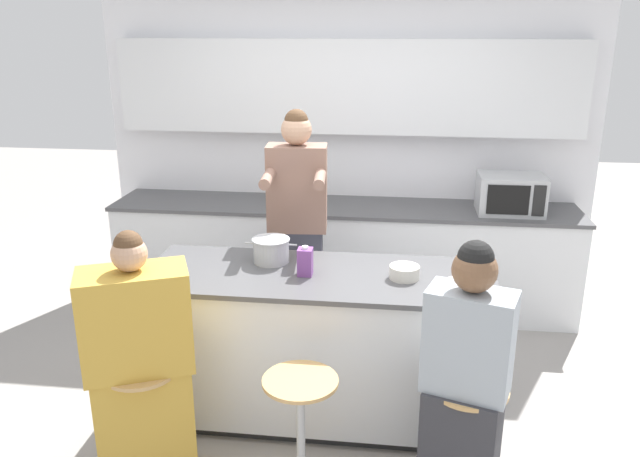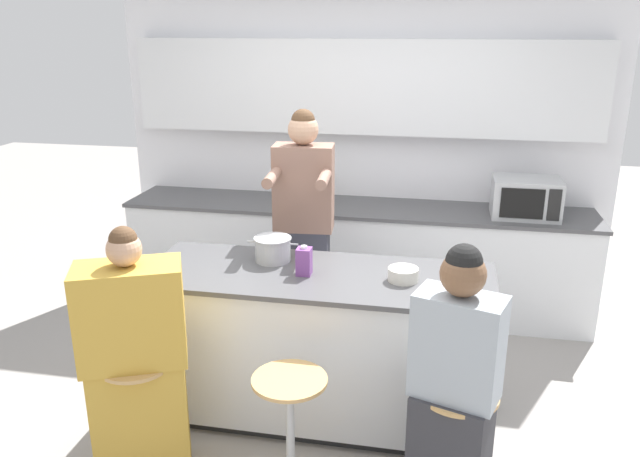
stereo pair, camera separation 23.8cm
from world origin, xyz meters
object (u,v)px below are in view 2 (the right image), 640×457
(kitchen_island, at_px, (318,344))
(potted_plant, at_px, (307,188))
(microwave, at_px, (526,198))
(bar_stool_leftmost, at_px, (141,412))
(cooking_pot, at_px, (273,249))
(juice_carton, at_px, (304,261))
(bar_stool_rightmost, at_px, (455,445))
(fruit_bowl, at_px, (403,274))
(bar_stool_center, at_px, (290,430))
(person_seated_near, at_px, (454,397))
(coffee_cup_near, at_px, (451,290))
(person_cooking, at_px, (304,240))
(person_wrapped_blanket, at_px, (136,363))

(kitchen_island, height_order, potted_plant, potted_plant)
(microwave, bearing_deg, bar_stool_leftmost, -133.51)
(cooking_pot, xyz_separation_m, juice_carton, (0.23, -0.18, 0.01))
(bar_stool_rightmost, distance_m, potted_plant, 2.64)
(bar_stool_leftmost, bearing_deg, fruit_bowl, 27.76)
(cooking_pot, bearing_deg, juice_carton, -37.65)
(bar_stool_center, height_order, fruit_bowl, fruit_bowl)
(kitchen_island, height_order, person_seated_near, person_seated_near)
(bar_stool_rightmost, height_order, coffee_cup_near, coffee_cup_near)
(bar_stool_rightmost, xyz_separation_m, coffee_cup_near, (-0.06, 0.48, 0.61))
(person_cooking, bearing_deg, microwave, 24.88)
(kitchen_island, distance_m, cooking_pot, 0.64)
(bar_stool_leftmost, distance_m, cooking_pot, 1.18)
(person_wrapped_blanket, bearing_deg, juice_carton, 18.21)
(kitchen_island, xyz_separation_m, bar_stool_leftmost, (-0.81, -0.70, -0.11))
(kitchen_island, distance_m, person_cooking, 0.82)
(person_cooking, distance_m, coffee_cup_near, 1.30)
(bar_stool_rightmost, xyz_separation_m, person_wrapped_blanket, (-1.63, -0.03, 0.28))
(potted_plant, bearing_deg, microwave, -1.31)
(person_wrapped_blanket, distance_m, cooking_pot, 1.05)
(bar_stool_rightmost, height_order, fruit_bowl, fruit_bowl)
(person_cooking, height_order, cooking_pot, person_cooking)
(person_cooking, xyz_separation_m, potted_plant, (-0.18, 0.92, 0.13))
(juice_carton, bearing_deg, kitchen_island, 22.52)
(bar_stool_center, height_order, coffee_cup_near, coffee_cup_near)
(bar_stool_leftmost, xyz_separation_m, bar_stool_rightmost, (1.63, 0.04, 0.00))
(coffee_cup_near, height_order, juice_carton, juice_carton)
(bar_stool_leftmost, height_order, potted_plant, potted_plant)
(bar_stool_rightmost, bearing_deg, person_cooking, 128.09)
(bar_stool_leftmost, height_order, bar_stool_center, same)
(fruit_bowl, bearing_deg, coffee_cup_near, -32.84)
(bar_stool_center, distance_m, person_seated_near, 0.84)
(person_cooking, height_order, juice_carton, person_cooking)
(cooking_pot, xyz_separation_m, fruit_bowl, (0.80, -0.16, -0.04))
(bar_stool_center, bearing_deg, bar_stool_rightmost, 2.72)
(bar_stool_leftmost, distance_m, bar_stool_center, 0.81)
(fruit_bowl, bearing_deg, bar_stool_center, -125.62)
(person_seated_near, bearing_deg, bar_stool_center, -161.35)
(bar_stool_leftmost, relative_size, cooking_pot, 2.09)
(person_wrapped_blanket, bearing_deg, bar_stool_center, -24.06)
(kitchen_island, bearing_deg, bar_stool_rightmost, -39.14)
(bar_stool_rightmost, distance_m, microwave, 2.37)
(kitchen_island, xyz_separation_m, potted_plant, (-0.41, 1.59, 0.55))
(fruit_bowl, height_order, potted_plant, potted_plant)
(person_cooking, bearing_deg, person_seated_near, -57.94)
(cooking_pot, distance_m, fruit_bowl, 0.82)
(bar_stool_leftmost, xyz_separation_m, microwave, (2.13, 2.25, 0.68))
(bar_stool_leftmost, relative_size, person_cooking, 0.37)
(bar_stool_center, xyz_separation_m, fruit_bowl, (0.49, 0.69, 0.61))
(bar_stool_center, xyz_separation_m, person_seated_near, (0.79, 0.01, 0.29))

